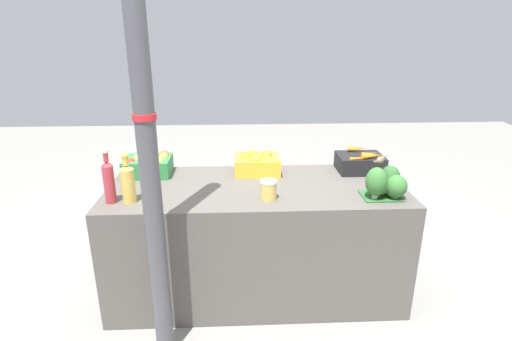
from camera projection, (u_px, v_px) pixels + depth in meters
ground_plane at (256, 286)px, 2.75m from camera, size 10.00×10.00×0.00m
market_table at (256, 238)px, 2.63m from camera, size 1.84×0.77×0.75m
support_pole at (147, 142)px, 1.81m from camera, size 0.11×0.11×2.38m
apple_crate at (149, 165)px, 2.67m from camera, size 0.30×0.25×0.15m
orange_crate at (257, 163)px, 2.71m from camera, size 0.30×0.25×0.15m
carrot_crate at (360, 162)px, 2.74m from camera, size 0.30×0.25×0.15m
broccoli_pile at (385, 183)px, 2.29m from camera, size 0.24×0.19×0.20m
juice_bottle_ruby at (109, 181)px, 2.22m from camera, size 0.06×0.06×0.31m
juice_bottle_golden at (128, 183)px, 2.23m from camera, size 0.08×0.08×0.28m
pickle_jar at (268, 190)px, 2.29m from camera, size 0.10×0.10×0.11m
sparrow_bird at (381, 160)px, 2.28m from camera, size 0.11×0.10×0.05m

